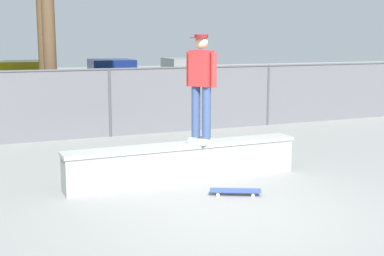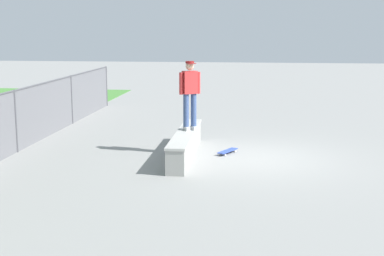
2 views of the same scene
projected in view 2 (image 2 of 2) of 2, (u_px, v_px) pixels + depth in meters
ground_plane at (253, 159)px, 14.33m from camera, size 80.00×80.00×0.00m
concrete_ledge at (185, 144)px, 14.56m from camera, size 4.16×0.52×0.66m
skateboarder at (190, 92)px, 14.57m from camera, size 0.41×0.53×1.84m
skateboard at (228, 151)px, 14.88m from camera, size 0.80×0.54×0.09m
chainlink_fence at (15, 118)px, 14.90m from camera, size 18.41×0.07×1.72m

